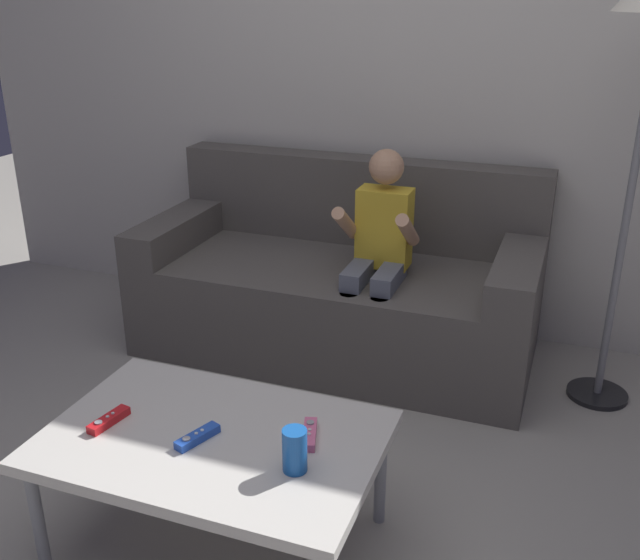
% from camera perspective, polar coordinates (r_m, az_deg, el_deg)
% --- Properties ---
extents(wall_back, '(4.64, 0.05, 2.50)m').
position_cam_1_polar(wall_back, '(3.37, 7.23, 16.75)').
color(wall_back, beige).
rests_on(wall_back, ground).
extents(couch, '(1.74, 0.80, 0.83)m').
position_cam_1_polar(couch, '(3.29, 1.61, -0.53)').
color(couch, '#56514C').
rests_on(couch, ground).
extents(person_seated_on_couch, '(0.31, 0.38, 0.96)m').
position_cam_1_polar(person_seated_on_couch, '(2.98, 4.61, 2.29)').
color(person_seated_on_couch, slate).
rests_on(person_seated_on_couch, ground).
extents(coffee_table, '(0.95, 0.63, 0.38)m').
position_cam_1_polar(coffee_table, '(2.12, -8.44, -12.79)').
color(coffee_table, beige).
rests_on(coffee_table, ground).
extents(game_remote_pink_near_edge, '(0.08, 0.14, 0.03)m').
position_cam_1_polar(game_remote_pink_near_edge, '(2.07, -0.83, -12.10)').
color(game_remote_pink_near_edge, pink).
rests_on(game_remote_pink_near_edge, coffee_table).
extents(game_remote_blue_center, '(0.08, 0.14, 0.03)m').
position_cam_1_polar(game_remote_blue_center, '(2.08, -9.67, -12.13)').
color(game_remote_blue_center, blue).
rests_on(game_remote_blue_center, coffee_table).
extents(game_remote_red_far_corner, '(0.06, 0.14, 0.03)m').
position_cam_1_polar(game_remote_red_far_corner, '(2.21, -16.37, -10.58)').
color(game_remote_red_far_corner, red).
rests_on(game_remote_red_far_corner, coffee_table).
extents(soda_can, '(0.07, 0.07, 0.12)m').
position_cam_1_polar(soda_can, '(1.92, -2.01, -13.31)').
color(soda_can, '#1959B2').
rests_on(soda_can, coffee_table).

